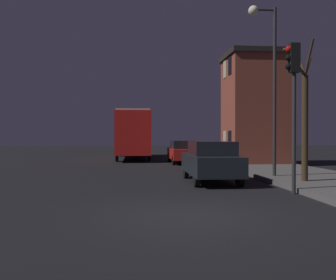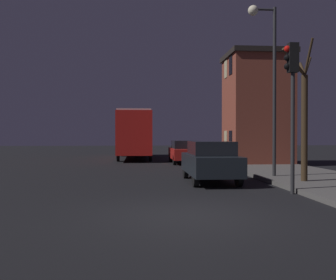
# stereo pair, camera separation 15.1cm
# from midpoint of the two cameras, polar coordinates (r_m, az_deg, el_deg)

# --- Properties ---
(ground_plane) EXTENTS (120.00, 120.00, 0.00)m
(ground_plane) POSITION_cam_midpoint_polar(r_m,az_deg,el_deg) (8.68, 2.76, -11.29)
(ground_plane) COLOR black
(brick_building) EXTENTS (3.84, 3.80, 6.75)m
(brick_building) POSITION_cam_midpoint_polar(r_m,az_deg,el_deg) (23.87, 13.07, 4.85)
(brick_building) COLOR brown
(brick_building) RESTS_ON sidewalk
(streetlamp) EXTENTS (1.18, 0.42, 6.93)m
(streetlamp) POSITION_cam_midpoint_polar(r_m,az_deg,el_deg) (16.07, 14.61, 11.44)
(streetlamp) COLOR #28282B
(streetlamp) RESTS_ON sidewalk
(traffic_light) EXTENTS (0.43, 0.24, 4.64)m
(traffic_light) POSITION_cam_midpoint_polar(r_m,az_deg,el_deg) (12.23, 18.19, 7.76)
(traffic_light) COLOR #28282B
(traffic_light) RESTS_ON ground
(bare_tree) EXTENTS (1.95, 1.97, 5.05)m
(bare_tree) POSITION_cam_midpoint_polar(r_m,az_deg,el_deg) (14.50, 19.75, 4.11)
(bare_tree) COLOR #382819
(bare_tree) RESTS_ON sidewalk
(bus) EXTENTS (2.44, 10.24, 3.61)m
(bus) POSITION_cam_midpoint_polar(r_m,az_deg,el_deg) (29.63, -5.46, 1.32)
(bus) COLOR red
(bus) RESTS_ON ground
(car_near_lane) EXTENTS (1.73, 4.20, 1.58)m
(car_near_lane) POSITION_cam_midpoint_polar(r_m,az_deg,el_deg) (14.56, 6.23, -3.15)
(car_near_lane) COLOR black
(car_near_lane) RESTS_ON ground
(car_mid_lane) EXTENTS (1.72, 4.45, 1.48)m
(car_mid_lane) POSITION_cam_midpoint_polar(r_m,az_deg,el_deg) (24.43, 2.17, -1.75)
(car_mid_lane) COLOR #B21E19
(car_mid_lane) RESTS_ON ground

